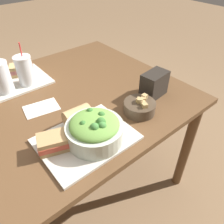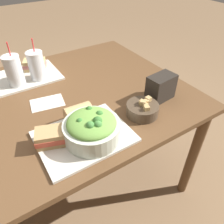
{
  "view_description": "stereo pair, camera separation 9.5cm",
  "coord_description": "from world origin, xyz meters",
  "px_view_note": "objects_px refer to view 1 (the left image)",
  "views": [
    {
      "loc": [
        -0.31,
        -0.91,
        1.44
      ],
      "look_at": [
        0.16,
        -0.34,
        0.85
      ],
      "focal_mm": 35.0,
      "sensor_mm": 36.0,
      "label": 1
    },
    {
      "loc": [
        -0.24,
        -0.97,
        1.44
      ],
      "look_at": [
        0.16,
        -0.34,
        0.85
      ],
      "focal_mm": 35.0,
      "sensor_mm": 36.0,
      "label": 2
    }
  ],
  "objects_px": {
    "baguette_near": "(78,116)",
    "chip_bag": "(154,84)",
    "drink_cup_red": "(25,71)",
    "soup_bowl": "(140,107)",
    "sandwich_far": "(21,69)",
    "salad_bowl": "(95,129)",
    "sandwich_near": "(56,142)",
    "napkin_folded": "(41,108)",
    "drink_cup_dark": "(2,78)"
  },
  "relations": [
    {
      "from": "soup_bowl",
      "to": "sandwich_near",
      "type": "relative_size",
      "value": 0.94
    },
    {
      "from": "sandwich_far",
      "to": "baguette_near",
      "type": "bearing_deg",
      "value": -63.49
    },
    {
      "from": "drink_cup_dark",
      "to": "chip_bag",
      "type": "relative_size",
      "value": 1.63
    },
    {
      "from": "baguette_near",
      "to": "napkin_folded",
      "type": "bearing_deg",
      "value": 22.47
    },
    {
      "from": "drink_cup_red",
      "to": "napkin_folded",
      "type": "distance_m",
      "value": 0.27
    },
    {
      "from": "sandwich_far",
      "to": "sandwich_near",
      "type": "bearing_deg",
      "value": -76.28
    },
    {
      "from": "salad_bowl",
      "to": "drink_cup_red",
      "type": "bearing_deg",
      "value": 93.02
    },
    {
      "from": "salad_bowl",
      "to": "drink_cup_dark",
      "type": "relative_size",
      "value": 0.95
    },
    {
      "from": "salad_bowl",
      "to": "drink_cup_red",
      "type": "height_order",
      "value": "drink_cup_red"
    },
    {
      "from": "sandwich_far",
      "to": "soup_bowl",
      "type": "bearing_deg",
      "value": -42.7
    },
    {
      "from": "salad_bowl",
      "to": "chip_bag",
      "type": "height_order",
      "value": "salad_bowl"
    },
    {
      "from": "soup_bowl",
      "to": "drink_cup_dark",
      "type": "height_order",
      "value": "drink_cup_dark"
    },
    {
      "from": "sandwich_far",
      "to": "drink_cup_dark",
      "type": "relative_size",
      "value": 0.63
    },
    {
      "from": "baguette_near",
      "to": "drink_cup_dark",
      "type": "relative_size",
      "value": 0.5
    },
    {
      "from": "sandwich_far",
      "to": "chip_bag",
      "type": "bearing_deg",
      "value": -30.22
    },
    {
      "from": "drink_cup_red",
      "to": "soup_bowl",
      "type": "bearing_deg",
      "value": -61.66
    },
    {
      "from": "sandwich_far",
      "to": "chip_bag",
      "type": "height_order",
      "value": "chip_bag"
    },
    {
      "from": "sandwich_near",
      "to": "chip_bag",
      "type": "distance_m",
      "value": 0.59
    },
    {
      "from": "sandwich_near",
      "to": "chip_bag",
      "type": "xyz_separation_m",
      "value": [
        0.59,
        0.02,
        0.02
      ]
    },
    {
      "from": "soup_bowl",
      "to": "napkin_folded",
      "type": "distance_m",
      "value": 0.49
    },
    {
      "from": "salad_bowl",
      "to": "drink_cup_dark",
      "type": "xyz_separation_m",
      "value": [
        -0.16,
        0.61,
        0.02
      ]
    },
    {
      "from": "salad_bowl",
      "to": "baguette_near",
      "type": "relative_size",
      "value": 1.9
    },
    {
      "from": "soup_bowl",
      "to": "drink_cup_dark",
      "type": "distance_m",
      "value": 0.74
    },
    {
      "from": "drink_cup_dark",
      "to": "chip_bag",
      "type": "height_order",
      "value": "drink_cup_dark"
    },
    {
      "from": "napkin_folded",
      "to": "sandwich_near",
      "type": "bearing_deg",
      "value": -103.27
    },
    {
      "from": "drink_cup_dark",
      "to": "napkin_folded",
      "type": "relative_size",
      "value": 1.35
    },
    {
      "from": "sandwich_near",
      "to": "chip_bag",
      "type": "bearing_deg",
      "value": 21.18
    },
    {
      "from": "sandwich_near",
      "to": "drink_cup_red",
      "type": "xyz_separation_m",
      "value": [
        0.11,
        0.55,
        0.05
      ]
    },
    {
      "from": "sandwich_far",
      "to": "drink_cup_red",
      "type": "bearing_deg",
      "value": -73.23
    },
    {
      "from": "baguette_near",
      "to": "sandwich_far",
      "type": "xyz_separation_m",
      "value": [
        -0.02,
        0.6,
        -0.01
      ]
    },
    {
      "from": "baguette_near",
      "to": "sandwich_far",
      "type": "distance_m",
      "value": 0.6
    },
    {
      "from": "sandwich_near",
      "to": "napkin_folded",
      "type": "relative_size",
      "value": 0.89
    },
    {
      "from": "baguette_near",
      "to": "drink_cup_dark",
      "type": "height_order",
      "value": "drink_cup_dark"
    },
    {
      "from": "baguette_near",
      "to": "drink_cup_dark",
      "type": "distance_m",
      "value": 0.5
    },
    {
      "from": "sandwich_far",
      "to": "drink_cup_red",
      "type": "relative_size",
      "value": 0.65
    },
    {
      "from": "salad_bowl",
      "to": "baguette_near",
      "type": "xyz_separation_m",
      "value": [
        0.01,
        0.14,
        -0.02
      ]
    },
    {
      "from": "soup_bowl",
      "to": "drink_cup_dark",
      "type": "bearing_deg",
      "value": 127.0
    },
    {
      "from": "baguette_near",
      "to": "chip_bag",
      "type": "xyz_separation_m",
      "value": [
        0.44,
        -0.06,
        0.02
      ]
    },
    {
      "from": "soup_bowl",
      "to": "chip_bag",
      "type": "xyz_separation_m",
      "value": [
        0.16,
        0.06,
        0.03
      ]
    },
    {
      "from": "sandwich_near",
      "to": "drink_cup_dark",
      "type": "relative_size",
      "value": 0.66
    },
    {
      "from": "soup_bowl",
      "to": "baguette_near",
      "type": "distance_m",
      "value": 0.3
    },
    {
      "from": "sandwich_near",
      "to": "drink_cup_red",
      "type": "height_order",
      "value": "drink_cup_red"
    },
    {
      "from": "drink_cup_dark",
      "to": "napkin_folded",
      "type": "height_order",
      "value": "drink_cup_dark"
    },
    {
      "from": "drink_cup_dark",
      "to": "baguette_near",
      "type": "bearing_deg",
      "value": -70.99
    },
    {
      "from": "sandwich_near",
      "to": "salad_bowl",
      "type": "bearing_deg",
      "value": -3.68
    },
    {
      "from": "sandwich_near",
      "to": "baguette_near",
      "type": "distance_m",
      "value": 0.17
    },
    {
      "from": "sandwich_near",
      "to": "napkin_folded",
      "type": "bearing_deg",
      "value": 96.13
    },
    {
      "from": "salad_bowl",
      "to": "sandwich_far",
      "type": "relative_size",
      "value": 1.5
    },
    {
      "from": "soup_bowl",
      "to": "drink_cup_red",
      "type": "xyz_separation_m",
      "value": [
        -0.32,
        0.59,
        0.06
      ]
    },
    {
      "from": "drink_cup_dark",
      "to": "sandwich_far",
      "type": "bearing_deg",
      "value": 41.85
    }
  ]
}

